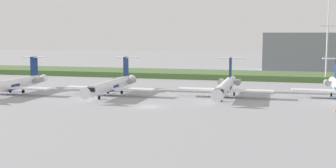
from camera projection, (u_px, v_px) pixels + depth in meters
name	position (u px, v px, depth m)	size (l,w,h in m)	color
ground_plane	(181.00, 89.00, 118.28)	(500.00, 500.00, 0.00)	#939399
grass_berm	(201.00, 74.00, 150.94)	(320.00, 20.00, 1.88)	#4C6B38
regional_jet_second	(12.00, 84.00, 108.39)	(22.81, 31.00, 9.00)	white
regional_jet_third	(112.00, 85.00, 106.77)	(22.81, 31.00, 9.00)	white
regional_jet_fourth	(226.00, 86.00, 103.73)	(22.81, 31.00, 9.00)	white
antenna_mast	(327.00, 47.00, 130.70)	(4.40, 0.50, 26.97)	#B2B2B7
distant_hangar	(325.00, 52.00, 169.51)	(47.92, 21.88, 15.68)	gray
safety_cone_front_marker	(335.00, 111.00, 83.33)	(0.44, 0.44, 0.55)	orange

